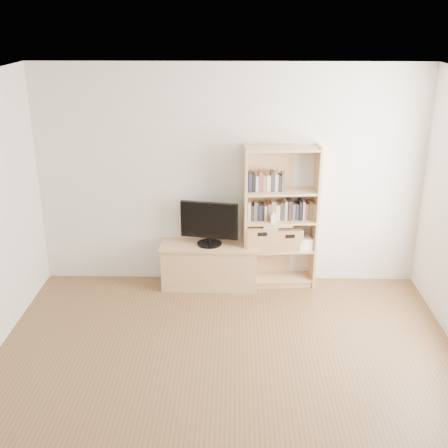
{
  "coord_description": "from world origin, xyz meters",
  "views": [
    {
      "loc": [
        0.07,
        -3.78,
        3.13
      ],
      "look_at": [
        -0.05,
        1.9,
        0.94
      ],
      "focal_mm": 45.0,
      "sensor_mm": 36.0,
      "label": 1
    }
  ],
  "objects_px": {
    "tv_stand": "(210,266)",
    "television": "(209,223)",
    "baby_monitor": "(273,218)",
    "basket_left": "(260,237)",
    "basket_right": "(288,238)",
    "laptop": "(276,223)",
    "bookshelf": "(280,218)"
  },
  "relations": [
    {
      "from": "tv_stand",
      "to": "television",
      "type": "xyz_separation_m",
      "value": [
        0.0,
        0.0,
        0.54
      ]
    },
    {
      "from": "bookshelf",
      "to": "television",
      "type": "xyz_separation_m",
      "value": [
        -0.82,
        -0.06,
        -0.06
      ]
    },
    {
      "from": "tv_stand",
      "to": "bookshelf",
      "type": "height_order",
      "value": "bookshelf"
    },
    {
      "from": "tv_stand",
      "to": "basket_left",
      "type": "height_order",
      "value": "basket_left"
    },
    {
      "from": "tv_stand",
      "to": "basket_right",
      "type": "xyz_separation_m",
      "value": [
        0.93,
        0.06,
        0.35
      ]
    },
    {
      "from": "television",
      "to": "baby_monitor",
      "type": "xyz_separation_m",
      "value": [
        0.74,
        -0.04,
        0.09
      ]
    },
    {
      "from": "bookshelf",
      "to": "baby_monitor",
      "type": "distance_m",
      "value": 0.14
    },
    {
      "from": "basket_left",
      "to": "laptop",
      "type": "bearing_deg",
      "value": -3.27
    },
    {
      "from": "baby_monitor",
      "to": "basket_right",
      "type": "xyz_separation_m",
      "value": [
        0.19,
        0.11,
        -0.28
      ]
    },
    {
      "from": "tv_stand",
      "to": "basket_right",
      "type": "height_order",
      "value": "basket_right"
    },
    {
      "from": "basket_right",
      "to": "baby_monitor",
      "type": "bearing_deg",
      "value": -156.11
    },
    {
      "from": "tv_stand",
      "to": "bookshelf",
      "type": "relative_size",
      "value": 0.65
    },
    {
      "from": "basket_left",
      "to": "laptop",
      "type": "relative_size",
      "value": 1.06
    },
    {
      "from": "television",
      "to": "basket_right",
      "type": "relative_size",
      "value": 2.13
    },
    {
      "from": "tv_stand",
      "to": "basket_left",
      "type": "bearing_deg",
      "value": 4.41
    },
    {
      "from": "basket_left",
      "to": "laptop",
      "type": "height_order",
      "value": "laptop"
    },
    {
      "from": "tv_stand",
      "to": "laptop",
      "type": "xyz_separation_m",
      "value": [
        0.78,
        0.05,
        0.53
      ]
    },
    {
      "from": "bookshelf",
      "to": "basket_left",
      "type": "distance_m",
      "value": 0.32
    },
    {
      "from": "basket_left",
      "to": "bookshelf",
      "type": "bearing_deg",
      "value": -1.63
    },
    {
      "from": "basket_right",
      "to": "laptop",
      "type": "relative_size",
      "value": 0.91
    },
    {
      "from": "bookshelf",
      "to": "baby_monitor",
      "type": "xyz_separation_m",
      "value": [
        -0.09,
        -0.1,
        0.03
      ]
    },
    {
      "from": "laptop",
      "to": "tv_stand",
      "type": "bearing_deg",
      "value": 175.84
    },
    {
      "from": "television",
      "to": "basket_left",
      "type": "distance_m",
      "value": 0.62
    },
    {
      "from": "baby_monitor",
      "to": "basket_left",
      "type": "relative_size",
      "value": 0.27
    },
    {
      "from": "baby_monitor",
      "to": "laptop",
      "type": "height_order",
      "value": "baby_monitor"
    },
    {
      "from": "basket_left",
      "to": "basket_right",
      "type": "distance_m",
      "value": 0.33
    },
    {
      "from": "laptop",
      "to": "baby_monitor",
      "type": "bearing_deg",
      "value": -125.26
    },
    {
      "from": "baby_monitor",
      "to": "television",
      "type": "bearing_deg",
      "value": 167.9
    },
    {
      "from": "tv_stand",
      "to": "television",
      "type": "distance_m",
      "value": 0.54
    },
    {
      "from": "basket_right",
      "to": "laptop",
      "type": "bearing_deg",
      "value": -179.86
    },
    {
      "from": "basket_left",
      "to": "basket_right",
      "type": "relative_size",
      "value": 1.16
    },
    {
      "from": "baby_monitor",
      "to": "laptop",
      "type": "distance_m",
      "value": 0.14
    }
  ]
}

